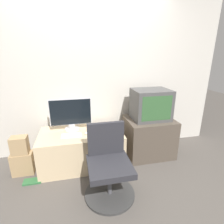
{
  "coord_description": "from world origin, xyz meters",
  "views": [
    {
      "loc": [
        -0.27,
        -1.51,
        1.61
      ],
      "look_at": [
        0.27,
        0.96,
        0.77
      ],
      "focal_mm": 28.0,
      "sensor_mm": 36.0,
      "label": 1
    }
  ],
  "objects_px": {
    "crt_tv": "(151,105)",
    "office_chair": "(109,168)",
    "book": "(33,181)",
    "main_monitor": "(71,114)",
    "mouse": "(87,133)",
    "cardboard_box_lower": "(23,163)",
    "keyboard": "(71,135)"
  },
  "relations": [
    {
      "from": "main_monitor",
      "to": "keyboard",
      "type": "height_order",
      "value": "main_monitor"
    },
    {
      "from": "mouse",
      "to": "office_chair",
      "type": "distance_m",
      "value": 0.66
    },
    {
      "from": "crt_tv",
      "to": "book",
      "type": "bearing_deg",
      "value": -168.79
    },
    {
      "from": "mouse",
      "to": "keyboard",
      "type": "bearing_deg",
      "value": -177.62
    },
    {
      "from": "mouse",
      "to": "book",
      "type": "height_order",
      "value": "mouse"
    },
    {
      "from": "main_monitor",
      "to": "cardboard_box_lower",
      "type": "xyz_separation_m",
      "value": [
        -0.7,
        -0.2,
        -0.6
      ]
    },
    {
      "from": "main_monitor",
      "to": "crt_tv",
      "type": "xyz_separation_m",
      "value": [
        1.23,
        -0.07,
        0.1
      ]
    },
    {
      "from": "cardboard_box_lower",
      "to": "mouse",
      "type": "bearing_deg",
      "value": -0.56
    },
    {
      "from": "keyboard",
      "to": "crt_tv",
      "type": "height_order",
      "value": "crt_tv"
    },
    {
      "from": "office_chair",
      "to": "cardboard_box_lower",
      "type": "xyz_separation_m",
      "value": [
        -1.1,
        0.61,
        -0.19
      ]
    },
    {
      "from": "main_monitor",
      "to": "crt_tv",
      "type": "distance_m",
      "value": 1.23
    },
    {
      "from": "main_monitor",
      "to": "cardboard_box_lower",
      "type": "height_order",
      "value": "main_monitor"
    },
    {
      "from": "cardboard_box_lower",
      "to": "main_monitor",
      "type": "bearing_deg",
      "value": 16.15
    },
    {
      "from": "mouse",
      "to": "cardboard_box_lower",
      "type": "distance_m",
      "value": 0.98
    },
    {
      "from": "main_monitor",
      "to": "office_chair",
      "type": "relative_size",
      "value": 0.72
    },
    {
      "from": "mouse",
      "to": "cardboard_box_lower",
      "type": "bearing_deg",
      "value": 179.44
    },
    {
      "from": "office_chair",
      "to": "book",
      "type": "xyz_separation_m",
      "value": [
        -0.95,
        0.38,
        -0.33
      ]
    },
    {
      "from": "main_monitor",
      "to": "mouse",
      "type": "bearing_deg",
      "value": -46.11
    },
    {
      "from": "keyboard",
      "to": "book",
      "type": "relative_size",
      "value": 1.24
    },
    {
      "from": "mouse",
      "to": "office_chair",
      "type": "height_order",
      "value": "office_chair"
    },
    {
      "from": "keyboard",
      "to": "mouse",
      "type": "height_order",
      "value": "mouse"
    },
    {
      "from": "keyboard",
      "to": "cardboard_box_lower",
      "type": "height_order",
      "value": "keyboard"
    },
    {
      "from": "crt_tv",
      "to": "office_chair",
      "type": "height_order",
      "value": "crt_tv"
    },
    {
      "from": "cardboard_box_lower",
      "to": "book",
      "type": "bearing_deg",
      "value": -56.54
    },
    {
      "from": "main_monitor",
      "to": "book",
      "type": "xyz_separation_m",
      "value": [
        -0.55,
        -0.43,
        -0.75
      ]
    },
    {
      "from": "book",
      "to": "crt_tv",
      "type": "bearing_deg",
      "value": 11.21
    },
    {
      "from": "main_monitor",
      "to": "keyboard",
      "type": "xyz_separation_m",
      "value": [
        -0.01,
        -0.22,
        -0.23
      ]
    },
    {
      "from": "keyboard",
      "to": "cardboard_box_lower",
      "type": "distance_m",
      "value": 0.78
    },
    {
      "from": "mouse",
      "to": "crt_tv",
      "type": "height_order",
      "value": "crt_tv"
    },
    {
      "from": "mouse",
      "to": "book",
      "type": "bearing_deg",
      "value": -164.03
    },
    {
      "from": "office_chair",
      "to": "book",
      "type": "height_order",
      "value": "office_chair"
    },
    {
      "from": "cardboard_box_lower",
      "to": "keyboard",
      "type": "bearing_deg",
      "value": -1.47
    }
  ]
}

